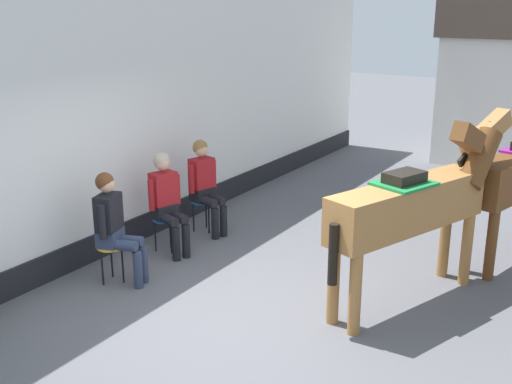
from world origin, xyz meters
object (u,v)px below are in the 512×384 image
(seated_visitor_near, at_px, (114,223))
(spare_stool_white, at_px, (356,206))
(saddled_horse_near, at_px, (416,204))
(seated_visitor_middle, at_px, (166,198))
(seated_visitor_far, at_px, (205,182))

(seated_visitor_near, height_order, spare_stool_white, seated_visitor_near)
(seated_visitor_near, bearing_deg, saddled_horse_near, 24.74)
(seated_visitor_near, bearing_deg, seated_visitor_middle, 94.80)
(seated_visitor_far, distance_m, saddled_horse_near, 3.36)
(seated_visitor_middle, bearing_deg, seated_visitor_near, -85.20)
(seated_visitor_near, relative_size, seated_visitor_far, 1.00)
(seated_visitor_near, xyz_separation_m, seated_visitor_middle, (-0.09, 1.08, 0.00))
(seated_visitor_near, xyz_separation_m, spare_stool_white, (1.76, 3.19, -0.38))
(seated_visitor_far, height_order, saddled_horse_near, saddled_horse_near)
(saddled_horse_near, bearing_deg, seated_visitor_middle, -173.24)
(spare_stool_white, bearing_deg, saddled_horse_near, -50.61)
(seated_visitor_near, distance_m, spare_stool_white, 3.66)
(saddled_horse_near, height_order, spare_stool_white, saddled_horse_near)
(seated_visitor_far, bearing_deg, saddled_horse_near, -8.86)
(seated_visitor_far, xyz_separation_m, saddled_horse_near, (3.30, -0.51, 0.38))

